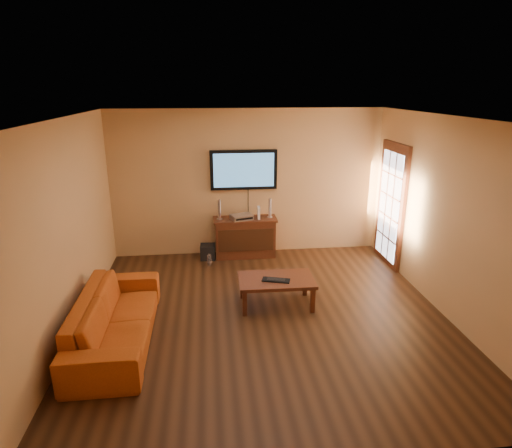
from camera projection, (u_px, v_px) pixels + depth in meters
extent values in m
plane|color=black|center=(265.00, 316.00, 5.98)|extent=(5.00, 5.00, 0.00)
plane|color=tan|center=(248.00, 183.00, 7.93)|extent=(5.00, 0.00, 5.00)
plane|color=tan|center=(66.00, 231.00, 5.29)|extent=(0.00, 5.00, 5.00)
plane|color=tan|center=(447.00, 218.00, 5.83)|extent=(0.00, 5.00, 5.00)
plane|color=white|center=(267.00, 118.00, 5.15)|extent=(5.00, 5.00, 0.00)
cube|color=#431D0F|center=(391.00, 206.00, 7.53)|extent=(0.06, 1.02, 2.22)
cube|color=white|center=(389.00, 206.00, 7.52)|extent=(0.01, 0.79, 1.89)
cube|color=#431D0F|center=(245.00, 238.00, 8.01)|extent=(1.10, 0.41, 0.70)
cube|color=black|center=(246.00, 240.00, 7.80)|extent=(1.01, 0.02, 0.42)
cube|color=#431D0F|center=(245.00, 219.00, 7.90)|extent=(1.17, 0.45, 0.04)
cube|color=black|center=(244.00, 170.00, 7.80)|extent=(1.22, 0.07, 0.72)
cube|color=teal|center=(244.00, 170.00, 7.76)|extent=(1.10, 0.01, 0.62)
cube|color=#431D0F|center=(276.00, 280.00, 6.17)|extent=(1.09, 0.67, 0.05)
cube|color=#431D0F|center=(245.00, 303.00, 5.94)|extent=(0.06, 0.06, 0.37)
cube|color=#431D0F|center=(313.00, 300.00, 6.03)|extent=(0.06, 0.06, 0.37)
cube|color=#431D0F|center=(242.00, 287.00, 6.44)|extent=(0.06, 0.06, 0.37)
cube|color=#431D0F|center=(305.00, 284.00, 6.53)|extent=(0.06, 0.06, 0.37)
imported|color=#AC4813|center=(115.00, 310.00, 5.28)|extent=(0.65, 2.19, 0.85)
cylinder|color=silver|center=(220.00, 219.00, 7.83)|extent=(0.10, 0.10, 0.02)
cylinder|color=silver|center=(219.00, 209.00, 7.78)|extent=(0.06, 0.06, 0.36)
cylinder|color=silver|center=(270.00, 217.00, 7.95)|extent=(0.10, 0.10, 0.01)
cylinder|color=silver|center=(270.00, 208.00, 7.89)|extent=(0.05, 0.05, 0.34)
cube|color=silver|center=(242.00, 217.00, 7.83)|extent=(0.44, 0.37, 0.09)
cube|color=white|center=(259.00, 213.00, 7.85)|extent=(0.05, 0.16, 0.22)
cube|color=black|center=(208.00, 252.00, 7.93)|extent=(0.28, 0.28, 0.27)
cylinder|color=white|center=(209.00, 260.00, 7.64)|extent=(0.08, 0.08, 0.20)
sphere|color=white|center=(209.00, 255.00, 7.61)|extent=(0.04, 0.04, 0.04)
cube|color=black|center=(276.00, 280.00, 6.10)|extent=(0.42, 0.26, 0.02)
cube|color=black|center=(276.00, 279.00, 6.09)|extent=(0.28, 0.18, 0.01)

